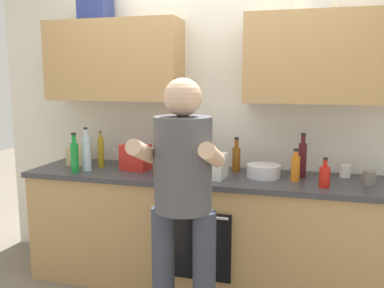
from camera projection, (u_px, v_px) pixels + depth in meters
ground_plane at (205, 284)px, 3.23m from camera, size 12.00×12.00×0.00m
back_wall_unit at (214, 95)px, 3.26m from camera, size 4.00×0.38×2.50m
counter at (206, 230)px, 3.16m from camera, size 2.84×0.67×0.90m
person_standing at (183, 192)px, 2.37m from camera, size 0.49×0.45×1.63m
bottle_hotsauce at (325, 176)px, 2.72m from camera, size 0.07×0.07×0.20m
bottle_water at (86, 153)px, 3.22m from camera, size 0.08×0.08×0.35m
bottle_soda at (75, 156)px, 3.15m from camera, size 0.06×0.06×0.32m
bottle_juice at (295, 167)px, 2.88m from camera, size 0.06×0.06×0.24m
bottle_wine at (302, 159)px, 2.98m from camera, size 0.06×0.06×0.33m
bottle_soy at (194, 156)px, 3.17m from camera, size 0.07×0.07×0.31m
bottle_syrup at (236, 158)px, 3.18m from camera, size 0.06×0.06×0.27m
bottle_oil at (101, 152)px, 3.33m from camera, size 0.05×0.05×0.30m
cup_stoneware at (369, 178)px, 2.78m from camera, size 0.08×0.08×0.10m
cup_coffee at (345, 171)px, 3.00m from camera, size 0.08×0.08×0.09m
mixing_bowl at (264, 171)px, 3.01m from camera, size 0.25×0.25×0.09m
knife_block at (163, 162)px, 3.03m from camera, size 0.10×0.14×0.28m
grocery_bag_produce at (214, 166)px, 2.98m from camera, size 0.18×0.22×0.18m
grocery_bag_crisps at (136, 157)px, 3.24m from camera, size 0.24×0.18×0.21m
grocery_bag_bread at (79, 155)px, 3.46m from camera, size 0.21×0.20×0.16m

